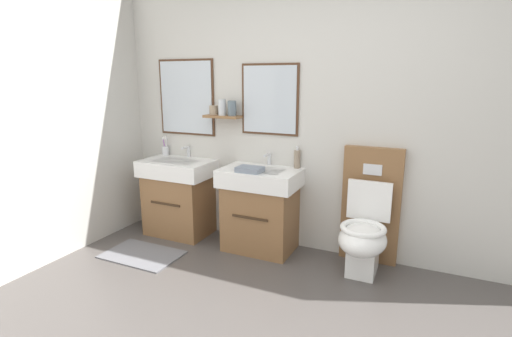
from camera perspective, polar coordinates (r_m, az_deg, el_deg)
wall_back at (r=3.43m, az=11.32°, el=10.22°), size 4.43×0.27×2.78m
bath_mat at (r=3.70m, az=-16.42°, el=-12.06°), size 0.68×0.44×0.01m
vanity_sink_left at (r=3.99m, az=-11.23°, el=-3.87°), size 0.70×0.48×0.76m
tap_on_left_sink at (r=4.02m, az=-10.05°, el=2.67°), size 0.03×0.13×0.11m
vanity_sink_right at (r=3.55m, az=0.69°, el=-5.75°), size 0.70×0.48×0.76m
tap_on_right_sink at (r=3.59m, az=1.84°, el=1.61°), size 0.03×0.13×0.11m
toilet at (r=3.31m, az=15.93°, el=-8.14°), size 0.48×0.63×1.00m
toothbrush_cup at (r=4.18m, az=-13.19°, el=2.67°), size 0.07×0.07×0.20m
soap_dispenser at (r=3.49m, az=6.06°, el=1.44°), size 0.06×0.06×0.20m
folded_hand_towel at (r=3.34m, az=-0.91°, el=-0.13°), size 0.22×0.16×0.04m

